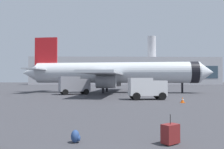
{
  "coord_description": "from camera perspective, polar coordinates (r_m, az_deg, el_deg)",
  "views": [
    {
      "loc": [
        0.02,
        -4.43,
        2.39
      ],
      "look_at": [
        0.72,
        23.49,
        3.0
      ],
      "focal_mm": 37.77,
      "sensor_mm": 36.0,
      "label": 1
    }
  ],
  "objects": [
    {
      "name": "safety_cone_far",
      "position": [
        25.38,
        16.71,
        -5.94
      ],
      "size": [
        0.44,
        0.44,
        0.59
      ],
      "color": "#F2590C",
      "rests_on": "ground"
    },
    {
      "name": "safety_cone_mid",
      "position": [
        42.64,
        12.8,
        -4.02
      ],
      "size": [
        0.44,
        0.44,
        0.63
      ],
      "color": "#F2590C",
      "rests_on": "ground"
    },
    {
      "name": "traveller_backpack",
      "position": [
        9.32,
        -8.8,
        -14.61
      ],
      "size": [
        0.36,
        0.4,
        0.48
      ],
      "color": "navy",
      "rests_on": "ground"
    },
    {
      "name": "safety_cone_near",
      "position": [
        50.96,
        -6.83,
        -3.6
      ],
      "size": [
        0.44,
        0.44,
        0.6
      ],
      "color": "#F2590C",
      "rests_on": "ground"
    },
    {
      "name": "rolling_suitcase",
      "position": [
        9.23,
        13.94,
        -13.72
      ],
      "size": [
        0.75,
        0.7,
        1.1
      ],
      "color": "maroon",
      "rests_on": "ground"
    },
    {
      "name": "service_truck",
      "position": [
        38.73,
        -9.2,
        -2.4
      ],
      "size": [
        5.27,
        3.87,
        2.9
      ],
      "color": "gray",
      "rests_on": "ground"
    },
    {
      "name": "terminal_building",
      "position": [
        124.92,
        3.13,
        0.79
      ],
      "size": [
        94.12,
        22.45,
        25.5
      ],
      "color": "#B2B2B7",
      "rests_on": "ground"
    },
    {
      "name": "airplane_at_gate",
      "position": [
        43.67,
        0.6,
        0.41
      ],
      "size": [
        35.74,
        32.36,
        10.5
      ],
      "color": "silver",
      "rests_on": "ground"
    },
    {
      "name": "cargo_van",
      "position": [
        28.7,
        8.4,
        -3.12
      ],
      "size": [
        4.55,
        2.65,
        2.6
      ],
      "color": "white",
      "rests_on": "ground"
    }
  ]
}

